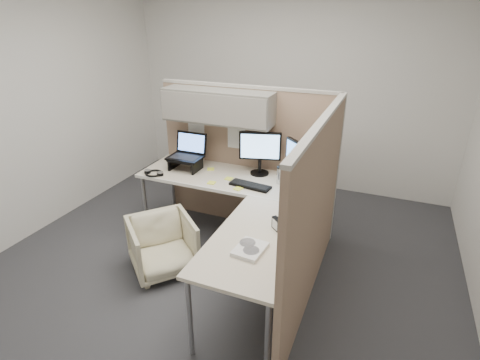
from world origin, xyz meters
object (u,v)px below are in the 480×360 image
at_px(desk, 237,201).
at_px(monitor_left, 260,150).
at_px(office_chair, 162,243).
at_px(keyboard, 250,186).

relative_size(desk, monitor_left, 4.29).
bearing_deg(desk, office_chair, -147.95).
relative_size(monitor_left, keyboard, 1.11).
height_order(monitor_left, keyboard, monitor_left).
distance_m(desk, office_chair, 0.83).
xyz_separation_m(desk, keyboard, (0.03, 0.26, 0.05)).
height_order(desk, office_chair, desk).
xyz_separation_m(office_chair, keyboard, (0.65, 0.65, 0.44)).
distance_m(monitor_left, keyboard, 0.43).
distance_m(desk, keyboard, 0.27).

